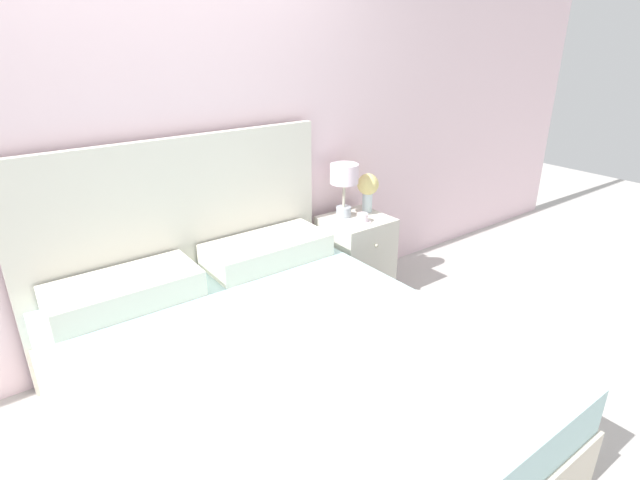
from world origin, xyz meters
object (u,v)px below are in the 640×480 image
(flower_vase, at_px, (368,187))
(teacup, at_px, (362,218))
(bed, at_px, (271,376))
(nightstand, at_px, (355,258))
(table_lamp, at_px, (344,179))

(flower_vase, bearing_deg, teacup, -140.85)
(bed, xyz_separation_m, flower_vase, (1.32, 0.80, 0.51))
(nightstand, relative_size, teacup, 5.01)
(nightstand, bearing_deg, teacup, -102.18)
(bed, relative_size, table_lamp, 5.64)
(nightstand, bearing_deg, table_lamp, 122.36)
(nightstand, height_order, flower_vase, flower_vase)
(table_lamp, xyz_separation_m, flower_vase, (0.20, -0.02, -0.09))
(bed, distance_m, table_lamp, 1.51)
(table_lamp, distance_m, flower_vase, 0.22)
(nightstand, relative_size, flower_vase, 2.17)
(bed, xyz_separation_m, table_lamp, (1.12, 0.82, 0.59))
(nightstand, relative_size, table_lamp, 1.63)
(nightstand, distance_m, table_lamp, 0.58)
(teacup, bearing_deg, flower_vase, 39.15)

